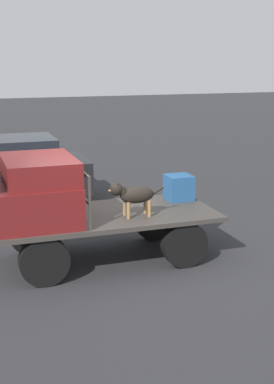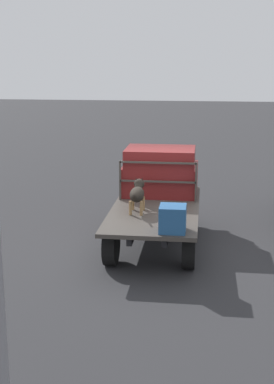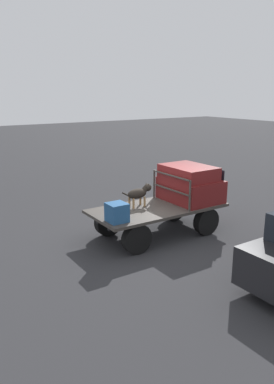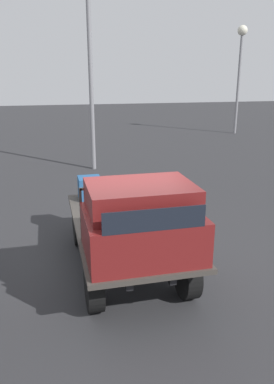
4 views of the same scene
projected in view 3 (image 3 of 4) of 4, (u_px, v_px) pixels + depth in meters
ground_plane at (157, 235)px, 10.95m from camera, size 80.00×80.00×0.00m
flatbed_truck at (157, 215)px, 10.80m from camera, size 3.91×1.82×0.86m
truck_cab at (190, 184)px, 11.23m from camera, size 1.37×1.70×1.07m
truck_headboard at (171, 185)px, 10.83m from camera, size 0.04×1.70×0.88m
dog at (139, 193)px, 10.68m from camera, size 1.02×0.29×0.66m
cargo_crate at (117, 212)px, 9.44m from camera, size 0.48×0.48×0.48m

